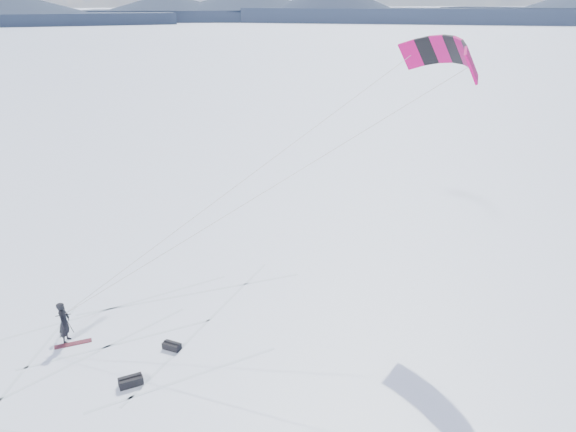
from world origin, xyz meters
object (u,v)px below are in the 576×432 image
object	(u,v)px
snowboard	(73,344)
gear_bag_a	(131,381)
gear_bag_b	(172,346)
tripod	(63,317)
snowkiter	(67,341)

from	to	relation	value
snowboard	gear_bag_a	distance (m)	3.79
gear_bag_b	tripod	bearing A→B (deg)	-169.34
snowkiter	gear_bag_a	distance (m)	4.15
snowboard	gear_bag_a	size ratio (longest dim) A/B	1.58
snowkiter	snowboard	xyz separation A→B (m)	(0.24, -0.28, 0.02)
snowkiter	gear_bag_b	size ratio (longest dim) A/B	2.28
snowboard	snowkiter	bearing A→B (deg)	123.38
gear_bag_b	snowboard	bearing A→B (deg)	-160.77
snowkiter	snowboard	bearing A→B (deg)	-125.91
snowboard	gear_bag_b	bearing A→B (deg)	-27.24
snowkiter	gear_bag_a	xyz separation A→B (m)	(2.38, -3.40, 0.16)
snowkiter	gear_bag_a	bearing A→B (deg)	-131.74
snowkiter	gear_bag_a	world-z (taller)	snowkiter
snowkiter	tripod	distance (m)	0.97
tripod	gear_bag_a	bearing A→B (deg)	-55.03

